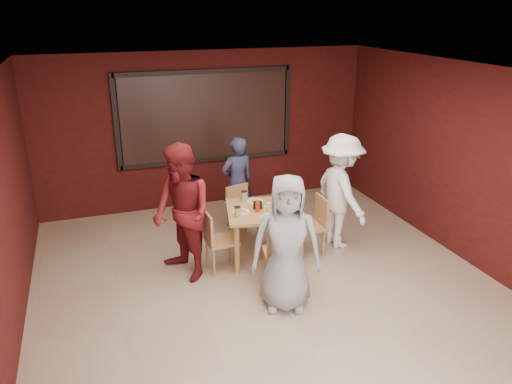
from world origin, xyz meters
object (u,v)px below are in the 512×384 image
object	(u,v)px
diner_front	(286,243)
diner_right	(341,192)
chair_front	(283,252)
diner_back	(237,182)
chair_back	(241,208)
diner_left	(182,213)
chair_left	(216,237)
dining_table	(262,216)
chair_right	(314,222)

from	to	relation	value
diner_front	diner_right	distance (m)	1.93
chair_front	diner_back	size ratio (longest dim) A/B	0.62
diner_back	diner_front	bearing A→B (deg)	77.40
chair_back	diner_left	xyz separation A→B (m)	(-1.11, -0.96, 0.46)
chair_left	diner_back	bearing A→B (deg)	61.72
diner_front	diner_right	bearing A→B (deg)	60.81
chair_back	diner_left	world-z (taller)	diner_left
dining_table	diner_back	distance (m)	1.25
chair_right	diner_front	xyz separation A→B (m)	(-0.95, -1.20, 0.36)
dining_table	chair_right	world-z (taller)	dining_table
chair_back	diner_left	distance (m)	1.54
diner_front	chair_right	bearing A→B (deg)	70.16
diner_right	chair_front	bearing A→B (deg)	120.42
chair_back	chair_left	distance (m)	1.14
chair_front	diner_back	world-z (taller)	diner_back
chair_back	diner_right	xyz separation A→B (m)	(1.34, -0.80, 0.41)
chair_left	chair_right	bearing A→B (deg)	1.53
dining_table	diner_back	bearing A→B (deg)	89.26
diner_front	diner_back	xyz separation A→B (m)	(0.16, 2.51, -0.09)
chair_back	diner_back	xyz separation A→B (m)	(0.07, 0.41, 0.30)
diner_front	diner_left	bearing A→B (deg)	150.36
chair_front	diner_left	bearing A→B (deg)	146.92
chair_back	diner_back	bearing A→B (deg)	79.96
chair_left	diner_right	bearing A→B (deg)	3.96
chair_right	diner_back	size ratio (longest dim) A/B	0.57
chair_front	chair_right	size ratio (longest dim) A/B	1.08
diner_left	diner_back	bearing A→B (deg)	118.84
diner_back	diner_right	world-z (taller)	diner_right
diner_left	diner_right	bearing A→B (deg)	73.48
chair_front	chair_left	size ratio (longest dim) A/B	1.08
chair_back	chair_left	size ratio (longest dim) A/B	0.96
chair_front	diner_right	bearing A→B (deg)	34.65
diner_left	diner_right	xyz separation A→B (m)	(2.45, 0.16, -0.05)
chair_left	diner_front	size ratio (longest dim) A/B	0.51
diner_right	chair_right	bearing A→B (deg)	97.31
dining_table	diner_left	xyz separation A→B (m)	(-1.17, -0.12, 0.25)
dining_table	chair_right	xyz separation A→B (m)	(0.81, -0.06, -0.19)
dining_table	diner_right	world-z (taller)	diner_right
dining_table	chair_front	distance (m)	0.88
diner_back	chair_back	bearing A→B (deg)	71.03
dining_table	diner_front	world-z (taller)	diner_front
dining_table	chair_right	distance (m)	0.83
chair_left	chair_right	distance (m)	1.51
diner_back	diner_right	size ratio (longest dim) A/B	0.87
chair_back	diner_front	size ratio (longest dim) A/B	0.49
chair_left	diner_left	distance (m)	0.64
diner_left	diner_right	world-z (taller)	diner_left
chair_left	diner_back	xyz separation A→B (m)	(0.72, 1.35, 0.27)
diner_front	diner_left	world-z (taller)	diner_left
chair_right	diner_front	distance (m)	1.58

